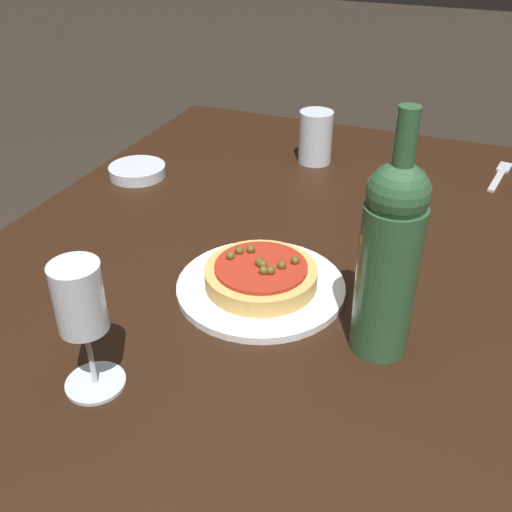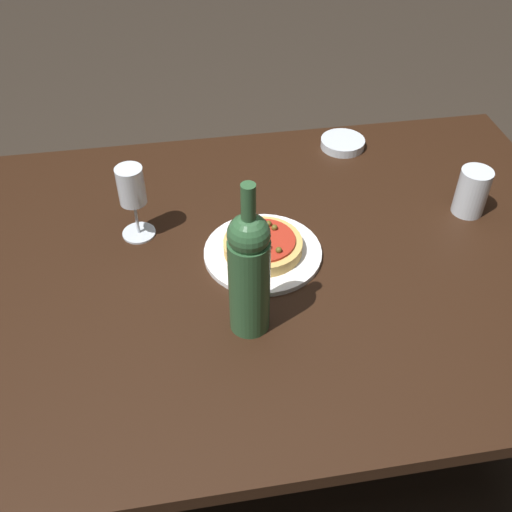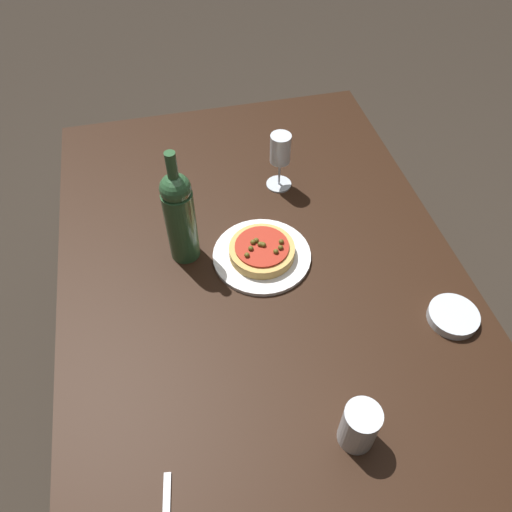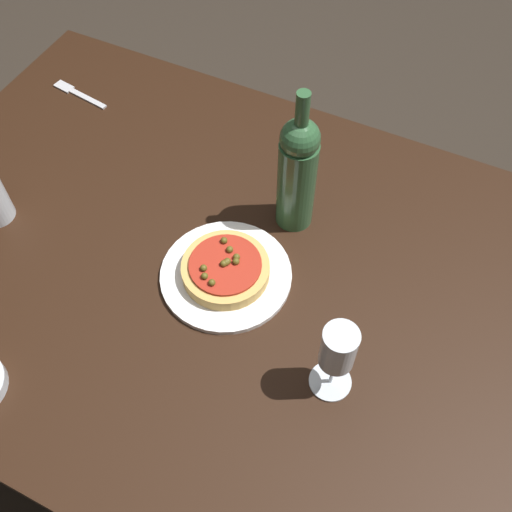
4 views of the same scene
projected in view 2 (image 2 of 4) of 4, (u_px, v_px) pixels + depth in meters
The scene contains 8 objects.
ground_plane at pixel (270, 432), 1.81m from camera, with size 14.00×14.00×0.00m, color #2D261E.
dining_table at pixel (275, 280), 1.38m from camera, with size 1.49×1.04×0.72m.
dinner_plate at pixel (263, 253), 1.33m from camera, with size 0.26×0.26×0.01m.
pizza at pixel (263, 245), 1.31m from camera, with size 0.17×0.17×0.05m.
wine_glass at pixel (132, 190), 1.30m from camera, with size 0.08×0.08×0.18m.
wine_bottle at pixel (249, 271), 1.09m from camera, with size 0.08×0.08×0.34m.
water_cup at pixel (472, 192), 1.41m from camera, with size 0.07×0.07×0.12m.
side_bowl at pixel (343, 143), 1.66m from camera, with size 0.12×0.12×0.02m.
Camera 2 is at (-0.20, -0.96, 1.62)m, focal length 42.00 mm.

